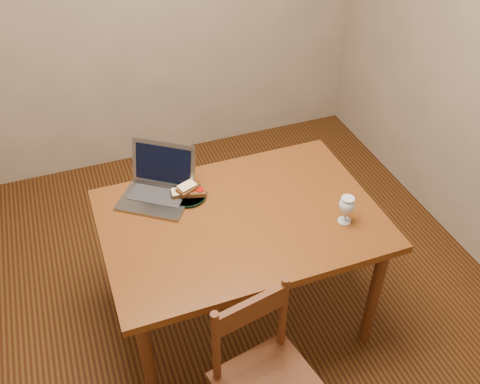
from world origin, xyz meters
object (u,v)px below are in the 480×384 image
object	(u,v)px
chair	(267,377)
laptop	(159,183)
plate	(188,196)
milk_glass	(346,210)
table	(241,230)

from	to	relation	value
chair	laptop	bearing A→B (deg)	89.73
chair	laptop	distance (m)	1.04
plate	milk_glass	size ratio (longest dim) A/B	1.28
chair	milk_glass	distance (m)	0.82
chair	milk_glass	xyz separation A→B (m)	(0.58, 0.46, 0.35)
milk_glass	chair	bearing A→B (deg)	-141.27
table	plate	world-z (taller)	plate
chair	laptop	xyz separation A→B (m)	(-0.18, 0.97, 0.34)
chair	plate	distance (m)	0.94
laptop	plate	bearing A→B (deg)	2.38
table	laptop	distance (m)	0.46
laptop	milk_glass	bearing A→B (deg)	1.74
plate	laptop	bearing A→B (deg)	146.92
milk_glass	laptop	bearing A→B (deg)	146.28
chair	plate	bearing A→B (deg)	82.92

